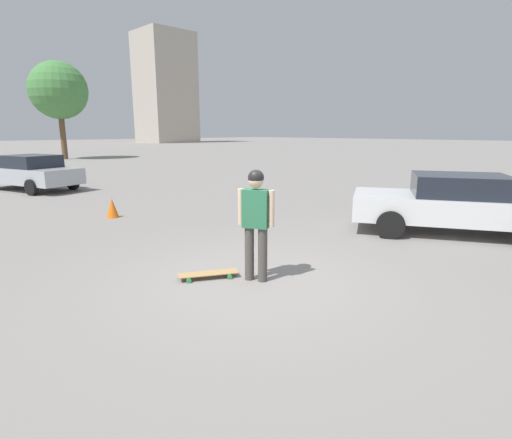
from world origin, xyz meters
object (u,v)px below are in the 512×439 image
person (256,216)px  car_parked_far (31,172)px  car_parked_near (454,203)px  traffic_cone (112,208)px  skateboard (208,274)px

person → car_parked_far: person is taller
car_parked_near → traffic_cone: 8.72m
person → skateboard: person is taller
skateboard → car_parked_near: car_parked_near is taller
car_parked_near → car_parked_far: car_parked_far is taller
skateboard → car_parked_far: size_ratio=0.20×
skateboard → traffic_cone: (-5.57, 0.99, 0.19)m
person → car_parked_near: person is taller
car_parked_far → traffic_cone: 7.35m
skateboard → traffic_cone: size_ratio=1.79×
person → traffic_cone: (-6.17, 0.49, -0.78)m
person → car_parked_far: (-13.50, 0.53, -0.33)m
person → traffic_cone: person is taller
car_parked_near → skateboard: bearing=45.1°
car_parked_far → traffic_cone: car_parked_far is taller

